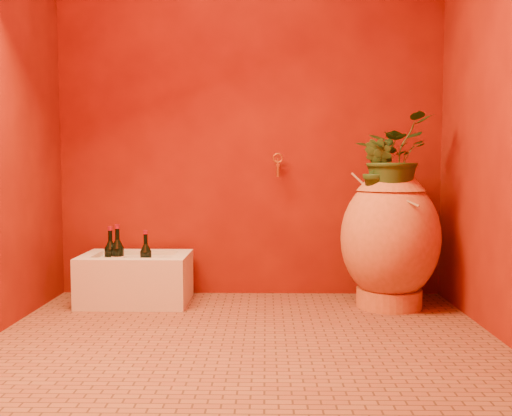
{
  "coord_description": "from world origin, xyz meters",
  "views": [
    {
      "loc": [
        0.11,
        -2.75,
        0.85
      ],
      "look_at": [
        0.05,
        0.35,
        0.62
      ],
      "focal_mm": 40.0,
      "sensor_mm": 36.0,
      "label": 1
    }
  ],
  "objects_px": {
    "wine_bottle_a": "(146,261)",
    "wine_bottle_c": "(111,259)",
    "amphora": "(390,237)",
    "stone_basin": "(136,280)",
    "wall_tap": "(278,164)",
    "wine_bottle_b": "(118,258)"
  },
  "relations": [
    {
      "from": "amphora",
      "to": "wine_bottle_a",
      "type": "bearing_deg",
      "value": -179.66
    },
    {
      "from": "amphora",
      "to": "wall_tap",
      "type": "height_order",
      "value": "wall_tap"
    },
    {
      "from": "stone_basin",
      "to": "wall_tap",
      "type": "distance_m",
      "value": 1.15
    },
    {
      "from": "amphora",
      "to": "wine_bottle_a",
      "type": "relative_size",
      "value": 2.89
    },
    {
      "from": "amphora",
      "to": "wine_bottle_b",
      "type": "height_order",
      "value": "amphora"
    },
    {
      "from": "amphora",
      "to": "wall_tap",
      "type": "xyz_separation_m",
      "value": [
        -0.67,
        0.27,
        0.44
      ]
    },
    {
      "from": "wine_bottle_a",
      "to": "wine_bottle_c",
      "type": "bearing_deg",
      "value": 167.21
    },
    {
      "from": "wine_bottle_c",
      "to": "wall_tap",
      "type": "height_order",
      "value": "wall_tap"
    },
    {
      "from": "wine_bottle_a",
      "to": "wine_bottle_b",
      "type": "distance_m",
      "value": 0.19
    },
    {
      "from": "wine_bottle_b",
      "to": "amphora",
      "type": "bearing_deg",
      "value": -1.07
    },
    {
      "from": "wall_tap",
      "to": "wine_bottle_b",
      "type": "bearing_deg",
      "value": -166.18
    },
    {
      "from": "amphora",
      "to": "stone_basin",
      "type": "xyz_separation_m",
      "value": [
        -1.55,
        0.07,
        -0.28
      ]
    },
    {
      "from": "wine_bottle_b",
      "to": "wine_bottle_c",
      "type": "height_order",
      "value": "wine_bottle_b"
    },
    {
      "from": "amphora",
      "to": "wine_bottle_a",
      "type": "distance_m",
      "value": 1.48
    },
    {
      "from": "amphora",
      "to": "stone_basin",
      "type": "bearing_deg",
      "value": 177.34
    },
    {
      "from": "wine_bottle_b",
      "to": "wall_tap",
      "type": "xyz_separation_m",
      "value": [
        0.98,
        0.24,
        0.58
      ]
    },
    {
      "from": "stone_basin",
      "to": "amphora",
      "type": "bearing_deg",
      "value": -2.66
    },
    {
      "from": "wine_bottle_c",
      "to": "wall_tap",
      "type": "distance_m",
      "value": 1.2
    },
    {
      "from": "stone_basin",
      "to": "wine_bottle_c",
      "type": "distance_m",
      "value": 0.2
    },
    {
      "from": "stone_basin",
      "to": "wall_tap",
      "type": "bearing_deg",
      "value": 12.8
    },
    {
      "from": "amphora",
      "to": "wine_bottle_c",
      "type": "height_order",
      "value": "amphora"
    },
    {
      "from": "wine_bottle_c",
      "to": "amphora",
      "type": "bearing_deg",
      "value": -1.45
    }
  ]
}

